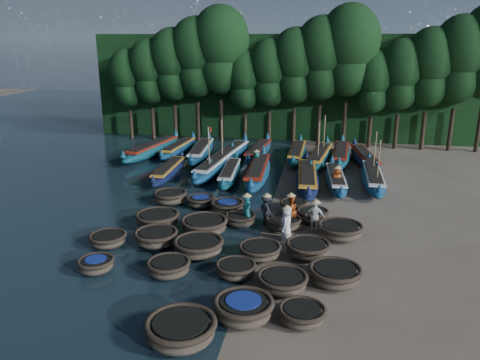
% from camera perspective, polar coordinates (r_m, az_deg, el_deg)
% --- Properties ---
extents(ground, '(120.00, 120.00, 0.00)m').
position_cam_1_polar(ground, '(25.45, 2.97, -5.37)').
color(ground, '#7C6D5A').
rests_on(ground, ground).
extents(foliage_wall, '(40.00, 3.00, 10.00)m').
position_cam_1_polar(foliage_wall, '(47.18, 6.87, 11.19)').
color(foliage_wall, black).
rests_on(foliage_wall, ground).
extents(coracle_2, '(2.52, 2.52, 0.83)m').
position_cam_1_polar(coracle_2, '(16.23, -7.23, -17.68)').
color(coracle_2, brown).
rests_on(coracle_2, ground).
extents(coracle_3, '(2.46, 2.46, 0.84)m').
position_cam_1_polar(coracle_3, '(17.15, 0.43, -15.40)').
color(coracle_3, brown).
rests_on(coracle_3, ground).
extents(coracle_4, '(2.00, 2.00, 0.65)m').
position_cam_1_polar(coracle_4, '(17.20, 7.58, -15.91)').
color(coracle_4, brown).
rests_on(coracle_4, ground).
extents(coracle_5, '(1.70, 1.70, 0.64)m').
position_cam_1_polar(coracle_5, '(21.23, -17.14, -9.81)').
color(coracle_5, brown).
rests_on(coracle_5, ground).
extents(coracle_6, '(2.02, 2.02, 0.69)m').
position_cam_1_polar(coracle_6, '(20.28, -8.68, -10.44)').
color(coracle_6, brown).
rests_on(coracle_6, ground).
extents(coracle_7, '(1.73, 1.73, 0.63)m').
position_cam_1_polar(coracle_7, '(19.96, -0.51, -10.81)').
color(coracle_7, brown).
rests_on(coracle_7, ground).
extents(coracle_8, '(2.39, 2.39, 0.71)m').
position_cam_1_polar(coracle_8, '(19.04, 5.18, -12.22)').
color(coracle_8, brown).
rests_on(coracle_8, ground).
extents(coracle_9, '(2.59, 2.59, 0.76)m').
position_cam_1_polar(coracle_9, '(19.78, 11.50, -11.21)').
color(coracle_9, brown).
rests_on(coracle_9, ground).
extents(coracle_10, '(1.82, 1.82, 0.64)m').
position_cam_1_polar(coracle_10, '(23.56, -15.80, -6.96)').
color(coracle_10, brown).
rests_on(coracle_10, ground).
extents(coracle_11, '(2.27, 2.27, 0.76)m').
position_cam_1_polar(coracle_11, '(23.08, -10.18, -6.88)').
color(coracle_11, brown).
rests_on(coracle_11, ground).
extents(coracle_12, '(2.87, 2.87, 0.79)m').
position_cam_1_polar(coracle_12, '(21.83, -5.08, -8.06)').
color(coracle_12, brown).
rests_on(coracle_12, ground).
extents(coracle_13, '(2.12, 2.12, 0.64)m').
position_cam_1_polar(coracle_13, '(21.56, 2.42, -8.59)').
color(coracle_13, brown).
rests_on(coracle_13, ground).
extents(coracle_14, '(2.50, 2.50, 0.75)m').
position_cam_1_polar(coracle_14, '(21.81, 8.27, -8.28)').
color(coracle_14, brown).
rests_on(coracle_14, ground).
extents(coracle_15, '(2.35, 2.35, 0.78)m').
position_cam_1_polar(coracle_15, '(25.27, -10.02, -4.70)').
color(coracle_15, brown).
rests_on(coracle_15, ground).
extents(coracle_16, '(2.44, 2.44, 0.82)m').
position_cam_1_polar(coracle_16, '(24.10, -4.38, -5.51)').
color(coracle_16, brown).
rests_on(coracle_16, ground).
extents(coracle_17, '(1.67, 1.67, 0.65)m').
position_cam_1_polar(coracle_17, '(25.07, 0.05, -4.79)').
color(coracle_17, brown).
rests_on(coracle_17, ground).
extents(coracle_18, '(2.30, 2.30, 0.63)m').
position_cam_1_polar(coracle_18, '(24.78, 5.29, -5.16)').
color(coracle_18, brown).
rests_on(coracle_18, ground).
extents(coracle_19, '(2.32, 2.32, 0.76)m').
position_cam_1_polar(coracle_19, '(24.05, 12.11, -6.00)').
color(coracle_19, brown).
rests_on(coracle_19, ground).
extents(coracle_20, '(2.06, 2.06, 0.77)m').
position_cam_1_polar(coracle_20, '(28.59, -8.49, -2.04)').
color(coracle_20, brown).
rests_on(coracle_20, ground).
extents(coracle_21, '(1.72, 1.72, 0.65)m').
position_cam_1_polar(coracle_21, '(27.86, -4.80, -2.56)').
color(coracle_21, brown).
rests_on(coracle_21, ground).
extents(coracle_22, '(1.94, 1.94, 0.76)m').
position_cam_1_polar(coracle_22, '(26.66, -1.53, -3.27)').
color(coracle_22, brown).
rests_on(coracle_22, ground).
extents(coracle_23, '(1.74, 1.74, 0.64)m').
position_cam_1_polar(coracle_23, '(27.18, 6.53, -3.14)').
color(coracle_23, brown).
rests_on(coracle_23, ground).
extents(coracle_24, '(1.79, 1.79, 0.70)m').
position_cam_1_polar(coracle_24, '(25.86, 8.84, -4.23)').
color(coracle_24, brown).
rests_on(coracle_24, ground).
extents(long_boat_2, '(1.52, 7.39, 1.30)m').
position_cam_1_polar(long_boat_2, '(33.99, -8.67, 1.13)').
color(long_boat_2, '#10143A').
rests_on(long_boat_2, ground).
extents(long_boat_3, '(2.42, 8.93, 3.81)m').
position_cam_1_polar(long_boat_3, '(34.56, -3.01, 1.76)').
color(long_boat_3, navy).
rests_on(long_boat_3, ground).
extents(long_boat_4, '(1.80, 7.43, 1.31)m').
position_cam_1_polar(long_boat_4, '(33.01, -1.23, 0.85)').
color(long_boat_4, '#0E4052').
rests_on(long_boat_4, ground).
extents(long_boat_5, '(1.96, 9.10, 1.60)m').
position_cam_1_polar(long_boat_5, '(32.96, 2.18, 1.02)').
color(long_boat_5, navy).
rests_on(long_boat_5, ground).
extents(long_boat_6, '(2.06, 8.93, 1.57)m').
position_cam_1_polar(long_boat_6, '(31.72, 8.18, 0.19)').
color(long_boat_6, '#10143A').
rests_on(long_boat_6, ground).
extents(long_boat_7, '(1.85, 7.59, 1.34)m').
position_cam_1_polar(long_boat_7, '(32.17, 11.61, 0.08)').
color(long_boat_7, navy).
rests_on(long_boat_7, ground).
extents(long_boat_8, '(1.49, 8.32, 3.53)m').
position_cam_1_polar(long_boat_8, '(32.91, 15.92, 0.25)').
color(long_boat_8, navy).
rests_on(long_boat_8, ground).
extents(long_boat_9, '(3.04, 9.04, 1.61)m').
position_cam_1_polar(long_boat_9, '(40.32, -10.66, 3.71)').
color(long_boat_9, '#0E4052').
rests_on(long_boat_9, ground).
extents(long_boat_10, '(1.88, 7.68, 1.35)m').
position_cam_1_polar(long_boat_10, '(40.71, -7.50, 3.84)').
color(long_boat_10, navy).
rests_on(long_boat_10, ground).
extents(long_boat_11, '(2.22, 8.69, 1.53)m').
position_cam_1_polar(long_boat_11, '(39.12, -4.76, 3.50)').
color(long_boat_11, navy).
rests_on(long_boat_11, ground).
extents(long_boat_12, '(2.71, 9.12, 1.62)m').
position_cam_1_polar(long_boat_12, '(37.74, -1.29, 3.10)').
color(long_boat_12, navy).
rests_on(long_boat_12, ground).
extents(long_boat_13, '(1.96, 8.12, 1.43)m').
position_cam_1_polar(long_boat_13, '(39.20, 2.26, 3.51)').
color(long_boat_13, navy).
rests_on(long_boat_13, ground).
extents(long_boat_14, '(1.53, 8.23, 1.45)m').
position_cam_1_polar(long_boat_14, '(38.85, 6.96, 3.29)').
color(long_boat_14, '#0E4052').
rests_on(long_boat_14, ground).
extents(long_boat_15, '(2.69, 8.80, 3.77)m').
position_cam_1_polar(long_boat_15, '(37.53, 9.67, 2.75)').
color(long_boat_15, '#0E4052').
rests_on(long_boat_15, ground).
extents(long_boat_16, '(1.98, 8.69, 1.53)m').
position_cam_1_polar(long_boat_16, '(38.77, 12.16, 3.05)').
color(long_boat_16, '#0E4052').
rests_on(long_boat_16, ground).
extents(long_boat_17, '(2.66, 8.19, 1.46)m').
position_cam_1_polar(long_boat_17, '(38.08, 14.93, 2.56)').
color(long_boat_17, '#10143A').
rests_on(long_boat_17, ground).
extents(fisherman_0, '(0.65, 0.91, 1.95)m').
position_cam_1_polar(fisherman_0, '(23.27, 5.69, -5.17)').
color(fisherman_0, silver).
rests_on(fisherman_0, ground).
extents(fisherman_1, '(0.75, 0.77, 1.99)m').
position_cam_1_polar(fisherman_1, '(24.73, 0.83, -3.57)').
color(fisherman_1, '#1B6F72').
rests_on(fisherman_1, ground).
extents(fisherman_2, '(1.10, 1.10, 2.00)m').
position_cam_1_polar(fisherman_2, '(24.90, 6.17, -3.63)').
color(fisherman_2, '#BF4F19').
rests_on(fisherman_2, ground).
extents(fisherman_3, '(1.18, 1.24, 1.89)m').
position_cam_1_polar(fisherman_3, '(25.07, 3.25, -3.55)').
color(fisherman_3, black).
rests_on(fisherman_3, ground).
extents(fisherman_4, '(1.02, 0.52, 1.88)m').
position_cam_1_polar(fisherman_4, '(24.41, 9.14, -4.28)').
color(fisherman_4, silver).
rests_on(fisherman_4, ground).
extents(fisherman_5, '(0.80, 1.59, 1.84)m').
position_cam_1_polar(fisherman_5, '(34.87, 2.02, 2.34)').
color(fisherman_5, '#1B6F72').
rests_on(fisherman_5, ground).
extents(fisherman_6, '(0.89, 0.69, 1.82)m').
position_cam_1_polar(fisherman_6, '(31.13, 11.72, 0.21)').
color(fisherman_6, '#BF4F19').
rests_on(fisherman_6, ground).
extents(tree_0, '(3.68, 3.68, 8.68)m').
position_cam_1_polar(tree_0, '(47.45, -13.50, 12.06)').
color(tree_0, black).
rests_on(tree_0, ground).
extents(tree_1, '(4.09, 4.09, 9.65)m').
position_cam_1_polar(tree_1, '(46.53, -10.89, 12.97)').
color(tree_1, black).
rests_on(tree_1, ground).
extents(tree_2, '(4.51, 4.51, 10.63)m').
position_cam_1_polar(tree_2, '(45.72, -8.17, 13.88)').
color(tree_2, black).
rests_on(tree_2, ground).
extents(tree_3, '(4.92, 4.92, 11.60)m').
position_cam_1_polar(tree_3, '(45.03, -5.33, 14.79)').
color(tree_3, black).
rests_on(tree_3, ground).
extents(tree_4, '(5.34, 5.34, 12.58)m').
position_cam_1_polar(tree_4, '(44.45, -2.39, 15.69)').
color(tree_4, black).
rests_on(tree_4, ground).
extents(tree_5, '(3.68, 3.68, 8.68)m').
position_cam_1_polar(tree_5, '(44.14, 0.64, 12.18)').
color(tree_5, black).
rests_on(tree_5, ground).
extents(tree_6, '(4.09, 4.09, 9.65)m').
position_cam_1_polar(tree_6, '(43.76, 3.69, 12.99)').
color(tree_6, black).
rests_on(tree_6, ground).
extents(tree_7, '(4.51, 4.51, 10.63)m').
position_cam_1_polar(tree_7, '(43.51, 6.80, 13.78)').
color(tree_7, black).
rests_on(tree_7, ground).
extents(tree_8, '(4.92, 4.92, 11.60)m').
position_cam_1_polar(tree_8, '(43.39, 9.96, 14.53)').
color(tree_8, black).
rests_on(tree_8, ground).
extents(tree_9, '(5.34, 5.34, 12.58)m').
position_cam_1_polar(tree_9, '(43.40, 13.15, 15.24)').
color(tree_9, black).
rests_on(tree_9, ground).
extents(tree_10, '(3.68, 3.68, 8.68)m').
position_cam_1_polar(tree_10, '(43.70, 15.98, 11.49)').
color(tree_10, black).
rests_on(tree_10, ground).
extents(tree_11, '(4.09, 4.09, 9.65)m').
position_cam_1_polar(tree_11, '(43.93, 19.10, 12.14)').
color(tree_11, black).
rests_on(tree_11, ground).
extents(tree_12, '(4.51, 4.51, 10.63)m').
position_cam_1_polar(tree_12, '(44.28, 22.20, 12.73)').
color(tree_12, black).
rests_on(tree_12, ground).
extents(tree_13, '(4.92, 4.92, 11.60)m').
position_cam_1_polar(tree_13, '(44.75, 25.25, 13.29)').
color(tree_13, black).
rests_on(tree_13, ground).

